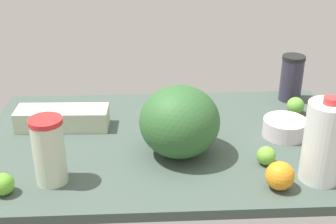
{
  "coord_description": "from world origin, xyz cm",
  "views": [
    {
      "loc": [
        -6.95,
        -133.86,
        77.26
      ],
      "look_at": [
        0.0,
        0.0,
        13.0
      ],
      "focal_mm": 50.0,
      "sensor_mm": 36.0,
      "label": 1
    }
  ],
  "objects_px": {
    "mixing_bowl": "(285,128)",
    "orange_near_front": "(280,176)",
    "tumbler_cup": "(49,151)",
    "lime_beside_bowl": "(3,184)",
    "watermelon": "(180,122)",
    "lime_loose": "(295,106)",
    "lemon_far_back": "(198,112)",
    "shaker_bottle": "(292,78)",
    "milk_jug": "(324,142)",
    "egg_carton": "(63,118)",
    "lime_by_jug": "(266,156)"
  },
  "relations": [
    {
      "from": "mixing_bowl",
      "to": "orange_near_front",
      "type": "distance_m",
      "value": 0.31
    },
    {
      "from": "tumbler_cup",
      "to": "lime_beside_bowl",
      "type": "distance_m",
      "value": 0.15
    },
    {
      "from": "mixing_bowl",
      "to": "orange_near_front",
      "type": "bearing_deg",
      "value": -108.2
    },
    {
      "from": "watermelon",
      "to": "lime_loose",
      "type": "bearing_deg",
      "value": 30.51
    },
    {
      "from": "lemon_far_back",
      "to": "lime_beside_bowl",
      "type": "relative_size",
      "value": 1.09
    },
    {
      "from": "shaker_bottle",
      "to": "milk_jug",
      "type": "bearing_deg",
      "value": -97.61
    },
    {
      "from": "egg_carton",
      "to": "lemon_far_back",
      "type": "bearing_deg",
      "value": 5.43
    },
    {
      "from": "watermelon",
      "to": "orange_near_front",
      "type": "xyz_separation_m",
      "value": [
        0.26,
        -0.2,
        -0.07
      ]
    },
    {
      "from": "watermelon",
      "to": "milk_jug",
      "type": "xyz_separation_m",
      "value": [
        0.38,
        -0.16,
        0.01
      ]
    },
    {
      "from": "lime_loose",
      "to": "orange_near_front",
      "type": "relative_size",
      "value": 0.79
    },
    {
      "from": "egg_carton",
      "to": "lime_loose",
      "type": "bearing_deg",
      "value": 6.64
    },
    {
      "from": "lime_by_jug",
      "to": "lime_loose",
      "type": "bearing_deg",
      "value": 60.66
    },
    {
      "from": "tumbler_cup",
      "to": "milk_jug",
      "type": "relative_size",
      "value": 0.78
    },
    {
      "from": "tumbler_cup",
      "to": "lemon_far_back",
      "type": "xyz_separation_m",
      "value": [
        0.45,
        0.36,
        -0.07
      ]
    },
    {
      "from": "lemon_far_back",
      "to": "lime_loose",
      "type": "xyz_separation_m",
      "value": [
        0.36,
        0.04,
        -0.0
      ]
    },
    {
      "from": "watermelon",
      "to": "orange_near_front",
      "type": "bearing_deg",
      "value": -37.95
    },
    {
      "from": "orange_near_front",
      "to": "lime_by_jug",
      "type": "height_order",
      "value": "orange_near_front"
    },
    {
      "from": "egg_carton",
      "to": "orange_near_front",
      "type": "relative_size",
      "value": 3.91
    },
    {
      "from": "mixing_bowl",
      "to": "lemon_far_back",
      "type": "bearing_deg",
      "value": 155.53
    },
    {
      "from": "tumbler_cup",
      "to": "lime_beside_bowl",
      "type": "relative_size",
      "value": 3.22
    },
    {
      "from": "lemon_far_back",
      "to": "lime_loose",
      "type": "distance_m",
      "value": 0.36
    },
    {
      "from": "egg_carton",
      "to": "shaker_bottle",
      "type": "bearing_deg",
      "value": 14.89
    },
    {
      "from": "mixing_bowl",
      "to": "orange_near_front",
      "type": "height_order",
      "value": "orange_near_front"
    },
    {
      "from": "tumbler_cup",
      "to": "lime_by_jug",
      "type": "height_order",
      "value": "tumbler_cup"
    },
    {
      "from": "lime_loose",
      "to": "mixing_bowl",
      "type": "bearing_deg",
      "value": -117.54
    },
    {
      "from": "milk_jug",
      "to": "lemon_far_back",
      "type": "xyz_separation_m",
      "value": [
        -0.3,
        0.38,
        -0.08
      ]
    },
    {
      "from": "egg_carton",
      "to": "orange_near_front",
      "type": "xyz_separation_m",
      "value": [
        0.64,
        -0.4,
        0.0
      ]
    },
    {
      "from": "shaker_bottle",
      "to": "lemon_far_back",
      "type": "bearing_deg",
      "value": -156.4
    },
    {
      "from": "tumbler_cup",
      "to": "lime_by_jug",
      "type": "distance_m",
      "value": 0.63
    },
    {
      "from": "orange_near_front",
      "to": "shaker_bottle",
      "type": "bearing_deg",
      "value": 71.27
    },
    {
      "from": "lime_by_jug",
      "to": "shaker_bottle",
      "type": "bearing_deg",
      "value": 66.09
    },
    {
      "from": "egg_carton",
      "to": "lime_by_jug",
      "type": "height_order",
      "value": "egg_carton"
    },
    {
      "from": "mixing_bowl",
      "to": "shaker_bottle",
      "type": "height_order",
      "value": "shaker_bottle"
    },
    {
      "from": "milk_jug",
      "to": "lemon_far_back",
      "type": "height_order",
      "value": "milk_jug"
    },
    {
      "from": "egg_carton",
      "to": "shaker_bottle",
      "type": "xyz_separation_m",
      "value": [
        0.84,
        0.19,
        0.05
      ]
    },
    {
      "from": "egg_carton",
      "to": "lemon_far_back",
      "type": "height_order",
      "value": "egg_carton"
    },
    {
      "from": "shaker_bottle",
      "to": "lime_by_jug",
      "type": "relative_size",
      "value": 3.14
    },
    {
      "from": "watermelon",
      "to": "tumbler_cup",
      "type": "relative_size",
      "value": 1.25
    },
    {
      "from": "lime_loose",
      "to": "orange_near_front",
      "type": "distance_m",
      "value": 0.5
    },
    {
      "from": "lime_loose",
      "to": "lime_by_jug",
      "type": "xyz_separation_m",
      "value": [
        -0.19,
        -0.34,
        -0.0
      ]
    },
    {
      "from": "milk_jug",
      "to": "lime_by_jug",
      "type": "height_order",
      "value": "milk_jug"
    },
    {
      "from": "watermelon",
      "to": "lime_by_jug",
      "type": "relative_size",
      "value": 4.3
    },
    {
      "from": "shaker_bottle",
      "to": "lemon_far_back",
      "type": "relative_size",
      "value": 2.7
    },
    {
      "from": "milk_jug",
      "to": "orange_near_front",
      "type": "xyz_separation_m",
      "value": [
        -0.13,
        -0.04,
        -0.08
      ]
    },
    {
      "from": "mixing_bowl",
      "to": "lemon_far_back",
      "type": "relative_size",
      "value": 2.18
    },
    {
      "from": "lime_beside_bowl",
      "to": "milk_jug",
      "type": "bearing_deg",
      "value": 1.99
    },
    {
      "from": "egg_carton",
      "to": "tumbler_cup",
      "type": "bearing_deg",
      "value": -84.61
    },
    {
      "from": "mixing_bowl",
      "to": "lemon_far_back",
      "type": "height_order",
      "value": "lemon_far_back"
    },
    {
      "from": "lemon_far_back",
      "to": "lime_beside_bowl",
      "type": "xyz_separation_m",
      "value": [
        -0.57,
        -0.41,
        -0.0
      ]
    },
    {
      "from": "lemon_far_back",
      "to": "orange_near_front",
      "type": "height_order",
      "value": "orange_near_front"
    }
  ]
}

